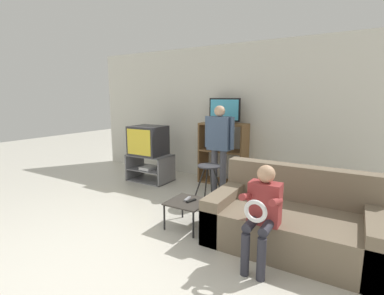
% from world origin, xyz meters
% --- Properties ---
extents(ground_plane, '(18.00, 18.00, 0.00)m').
position_xyz_m(ground_plane, '(0.00, 0.00, 0.00)').
color(ground_plane, beige).
extents(wall_back, '(6.40, 0.06, 2.60)m').
position_xyz_m(wall_back, '(0.00, 3.47, 1.30)').
color(wall_back, silver).
rests_on(wall_back, ground_plane).
extents(tv_stand, '(0.83, 0.54, 0.52)m').
position_xyz_m(tv_stand, '(-1.28, 2.60, 0.26)').
color(tv_stand, slate).
rests_on(tv_stand, ground_plane).
extents(television_main, '(0.63, 0.55, 0.56)m').
position_xyz_m(television_main, '(-1.31, 2.60, 0.80)').
color(television_main, '#2D2D33').
rests_on(television_main, tv_stand).
extents(media_shelf, '(0.88, 0.41, 1.15)m').
position_xyz_m(media_shelf, '(0.01, 3.19, 0.59)').
color(media_shelf, brown).
rests_on(media_shelf, ground_plane).
extents(television_flat, '(0.60, 0.20, 0.46)m').
position_xyz_m(television_flat, '(0.03, 3.18, 1.37)').
color(television_flat, black).
rests_on(television_flat, media_shelf).
extents(folding_stool, '(0.38, 0.44, 0.63)m').
position_xyz_m(folding_stool, '(0.30, 2.06, 0.50)').
color(folding_stool, black).
rests_on(folding_stool, ground_plane).
extents(snack_table, '(0.46, 0.46, 0.34)m').
position_xyz_m(snack_table, '(0.41, 1.27, 0.30)').
color(snack_table, '#38332D').
rests_on(snack_table, ground_plane).
extents(remote_control_black, '(0.08, 0.15, 0.02)m').
position_xyz_m(remote_control_black, '(0.45, 1.29, 0.35)').
color(remote_control_black, black).
rests_on(remote_control_black, snack_table).
extents(remote_control_white, '(0.05, 0.15, 0.02)m').
position_xyz_m(remote_control_white, '(0.38, 1.32, 0.35)').
color(remote_control_white, gray).
rests_on(remote_control_white, snack_table).
extents(couch, '(1.76, 0.99, 0.83)m').
position_xyz_m(couch, '(1.63, 1.51, 0.27)').
color(couch, '#756651').
rests_on(couch, ground_plane).
extents(person_standing_adult, '(0.53, 0.20, 1.49)m').
position_xyz_m(person_standing_adult, '(0.17, 2.67, 0.90)').
color(person_standing_adult, '#4C4C56').
rests_on(person_standing_adult, ground_plane).
extents(person_seated_child, '(0.33, 0.43, 0.99)m').
position_xyz_m(person_seated_child, '(1.44, 0.94, 0.58)').
color(person_seated_child, '#2D2D38').
rests_on(person_seated_child, ground_plane).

